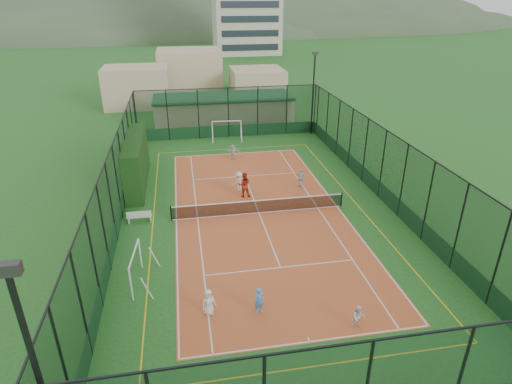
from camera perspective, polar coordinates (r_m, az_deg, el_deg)
ground at (r=28.80m, az=0.40°, el=-2.81°), size 300.00×300.00×0.00m
court_slab at (r=28.80m, az=0.40°, el=-2.80°), size 11.17×23.97×0.01m
tennis_net at (r=28.56m, az=0.40°, el=-1.87°), size 11.67×0.12×1.06m
perimeter_fence at (r=27.72m, az=0.41°, el=1.76°), size 18.12×34.12×5.00m
floodlight_ne at (r=44.67m, az=7.60°, el=12.81°), size 0.60×0.26×8.25m
clubhouse at (r=48.72m, az=-4.38°, el=10.90°), size 15.20×7.20×3.15m
distant_hills at (r=175.60m, az=-9.11°, el=20.43°), size 200.00×60.00×24.00m
hedge_left at (r=33.77m, az=-15.68°, el=3.94°), size 1.25×8.31×3.64m
white_bench at (r=28.50m, az=-15.28°, el=-3.11°), size 1.56×0.43×0.88m
futsal_goal_near at (r=22.64m, az=-15.73°, el=-9.76°), size 2.86×1.07×1.80m
futsal_goal_far at (r=43.19m, az=-3.92°, el=8.19°), size 3.01×1.06×1.91m
child_near_left at (r=20.21m, az=-6.33°, el=-14.42°), size 0.75×0.61×1.33m
child_near_mid at (r=20.18m, az=0.44°, el=-14.28°), size 0.55×0.43×1.35m
child_near_right at (r=20.01m, az=13.49°, el=-15.90°), size 0.65×0.56×1.14m
child_far_left at (r=31.69m, az=-2.32°, el=1.41°), size 1.11×0.99×1.49m
child_far_right at (r=32.43m, az=6.01°, el=1.85°), size 0.94×0.72×1.49m
child_far_back at (r=38.04m, az=-3.10°, el=5.37°), size 1.22×0.45×1.30m
coach at (r=30.71m, az=-1.58°, el=0.98°), size 0.97×0.80×1.85m
tennis_balls at (r=29.43m, az=-2.42°, el=-2.09°), size 5.84×0.41×0.07m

